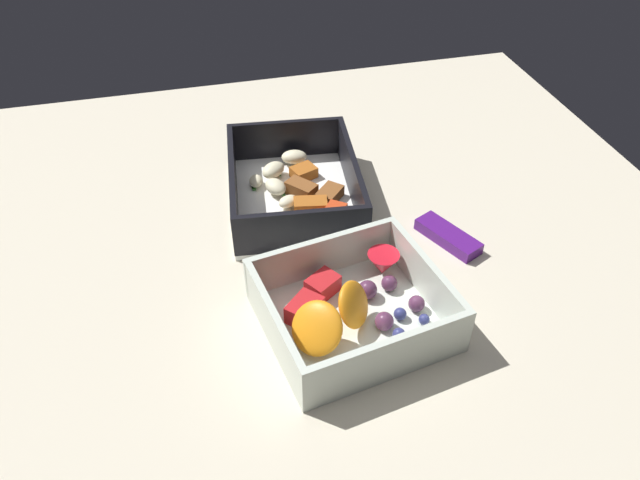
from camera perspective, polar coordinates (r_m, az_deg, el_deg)
The scene contains 4 objects.
table_surface at distance 59.22cm, azimuth -0.24°, elevation -2.91°, with size 80.00×80.00×2.00cm, color beige.
pasta_container at distance 65.11cm, azimuth -2.35°, elevation 4.69°, with size 18.77×15.15×5.12cm.
fruit_bowl at distance 52.16cm, azimuth 3.01°, elevation -6.36°, with size 15.52×16.73×4.95cm.
candy_bar at distance 62.24cm, azimuth 11.73°, elevation 0.58°, with size 7.00×2.40×1.20cm, color #51197A.
Camera 1 is at (41.67, -10.37, 41.79)cm, focal length 34.21 mm.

